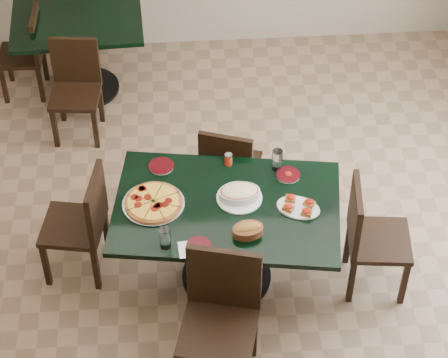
{
  "coord_description": "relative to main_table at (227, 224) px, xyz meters",
  "views": [
    {
      "loc": [
        -0.36,
        -4.31,
        4.96
      ],
      "look_at": [
        -0.05,
        0.0,
        0.77
      ],
      "focal_mm": 70.0,
      "sensor_mm": 36.0,
      "label": 1
    }
  ],
  "objects": [
    {
      "name": "back_chair_near",
      "position": [
        -1.13,
        1.77,
        -0.09
      ],
      "size": [
        0.44,
        0.44,
        0.86
      ],
      "rotation": [
        0.0,
        0.0,
        -0.1
      ],
      "color": "black",
      "rests_on": "floor"
    },
    {
      "name": "lasagna_casserole",
      "position": [
        0.09,
        0.06,
        0.23
      ],
      "size": [
        0.31,
        0.31,
        0.09
      ],
      "rotation": [
        0.0,
        0.0,
        0.05
      ],
      "color": "silver",
      "rests_on": "main_table"
    },
    {
      "name": "bruschetta_platter",
      "position": [
        0.48,
        -0.06,
        0.21
      ],
      "size": [
        0.36,
        0.31,
        0.05
      ],
      "rotation": [
        0.0,
        0.0,
        -0.45
      ],
      "color": "silver",
      "rests_on": "main_table"
    },
    {
      "name": "floor",
      "position": [
        0.05,
        0.23,
        -0.57
      ],
      "size": [
        5.5,
        5.5,
        0.0
      ],
      "primitive_type": "plane",
      "color": "#7B6047",
      "rests_on": "ground"
    },
    {
      "name": "pepper_shaker",
      "position": [
        0.04,
        0.41,
        0.23
      ],
      "size": [
        0.05,
        0.05,
        0.09
      ],
      "color": "red",
      "rests_on": "main_table"
    },
    {
      "name": "side_plate_far_l",
      "position": [
        -0.43,
        0.41,
        0.19
      ],
      "size": [
        0.18,
        0.18,
        0.02
      ],
      "rotation": [
        0.0,
        0.0,
        -0.4
      ],
      "color": "silver",
      "rests_on": "main_table"
    },
    {
      "name": "side_plate_far_r",
      "position": [
        0.45,
        0.26,
        0.19
      ],
      "size": [
        0.17,
        0.17,
        0.03
      ],
      "rotation": [
        0.0,
        0.0,
        -0.09
      ],
      "color": "silver",
      "rests_on": "main_table"
    },
    {
      "name": "main_table",
      "position": [
        0.0,
        0.0,
        0.0
      ],
      "size": [
        1.65,
        1.19,
        0.75
      ],
      "rotation": [
        0.0,
        0.0,
        -0.15
      ],
      "color": "black",
      "rests_on": "floor"
    },
    {
      "name": "side_plate_near",
      "position": [
        -0.21,
        -0.35,
        0.19
      ],
      "size": [
        0.16,
        0.16,
        0.02
      ],
      "rotation": [
        0.0,
        0.0,
        -0.36
      ],
      "color": "silver",
      "rests_on": "main_table"
    },
    {
      "name": "back_chair_left",
      "position": [
        -1.57,
        2.32,
        -0.11
      ],
      "size": [
        0.4,
        0.4,
        0.82
      ],
      "rotation": [
        0.0,
        0.0,
        -1.6
      ],
      "color": "black",
      "rests_on": "floor"
    },
    {
      "name": "chair_left",
      "position": [
        -0.99,
        0.17,
        -0.06
      ],
      "size": [
        0.49,
        0.49,
        0.91
      ],
      "rotation": [
        0.0,
        0.0,
        -1.75
      ],
      "color": "black",
      "rests_on": "floor"
    },
    {
      "name": "back_table",
      "position": [
        -1.12,
        2.3,
        -0.04
      ],
      "size": [
        1.15,
        0.86,
        0.75
      ],
      "rotation": [
        0.0,
        0.0,
        0.05
      ],
      "color": "black",
      "rests_on": "floor"
    },
    {
      "name": "chair_near",
      "position": [
        -0.09,
        -0.74,
        -0.0
      ],
      "size": [
        0.57,
        0.57,
        1.0
      ],
      "rotation": [
        0.0,
        0.0,
        -0.25
      ],
      "color": "black",
      "rests_on": "floor"
    },
    {
      "name": "pepperoni_pizza",
      "position": [
        -0.49,
        0.05,
        0.2
      ],
      "size": [
        0.42,
        0.42,
        0.04
      ],
      "rotation": [
        0.0,
        0.0,
        -0.38
      ],
      "color": "#B0B0B7",
      "rests_on": "main_table"
    },
    {
      "name": "bread_basket",
      "position": [
        0.12,
        -0.27,
        0.22
      ],
      "size": [
        0.23,
        0.17,
        0.09
      ],
      "rotation": [
        0.0,
        0.0,
        0.18
      ],
      "color": "brown",
      "rests_on": "main_table"
    },
    {
      "name": "chair_right",
      "position": [
        0.97,
        -0.1,
        -0.06
      ],
      "size": [
        0.47,
        0.47,
        0.91
      ],
      "rotation": [
        0.0,
        0.0,
        1.46
      ],
      "color": "black",
      "rests_on": "floor"
    },
    {
      "name": "napkin_setting",
      "position": [
        -0.26,
        -0.37,
        0.18
      ],
      "size": [
        0.15,
        0.15,
        0.01
      ],
      "rotation": [
        0.0,
        0.0,
        0.08
      ],
      "color": "white",
      "rests_on": "main_table"
    },
    {
      "name": "water_glass_b",
      "position": [
        -0.42,
        -0.33,
        0.26
      ],
      "size": [
        0.07,
        0.07,
        0.15
      ],
      "primitive_type": "cylinder",
      "color": "silver",
      "rests_on": "main_table"
    },
    {
      "name": "water_glass_a",
      "position": [
        0.38,
        0.34,
        0.26
      ],
      "size": [
        0.07,
        0.07,
        0.16
      ],
      "primitive_type": "cylinder",
      "color": "silver",
      "rests_on": "main_table"
    },
    {
      "name": "chair_far",
      "position": [
        0.07,
        0.67,
        -0.09
      ],
      "size": [
        0.51,
        0.51,
        0.86
      ],
      "rotation": [
        0.0,
        0.0,
        2.82
      ],
      "color": "black",
      "rests_on": "floor"
    }
  ]
}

